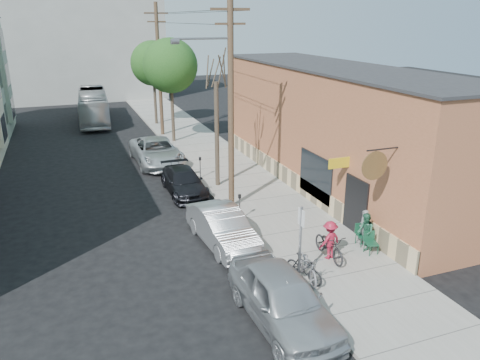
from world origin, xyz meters
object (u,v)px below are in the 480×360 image
object	(u,v)px
tree_leafy_mid	(170,66)
parked_bike_a	(304,268)
parking_meter_far	(200,164)
cyclist	(330,240)
car_1	(223,227)
parked_bike_b	(308,265)
bus	(93,106)
utility_pole_near	(230,100)
patio_chair_b	(371,243)
tree_leafy_far	(153,63)
car_2	(184,182)
patron_green	(365,231)
parking_meter_near	(240,203)
car_3	(156,152)
car_0	(283,299)
patio_chair_a	(363,235)
sign_post	(300,237)
tree_bare	(217,135)
patron_grey	(363,227)

from	to	relation	value
tree_leafy_mid	parked_bike_a	world-z (taller)	tree_leafy_mid
parking_meter_far	tree_leafy_mid	world-z (taller)	tree_leafy_mid
cyclist	parking_meter_far	bearing A→B (deg)	-94.50
parking_meter_far	car_1	bearing A→B (deg)	-99.92
parked_bike_b	bus	xyz separation A→B (m)	(-4.94, 31.33, 0.76)
utility_pole_near	patio_chair_b	world-z (taller)	utility_pole_near
tree_leafy_far	car_2	world-z (taller)	tree_leafy_far
patio_chair_b	car_2	bearing A→B (deg)	134.16
car_2	bus	world-z (taller)	bus
patron_green	parked_bike_b	distance (m)	3.47
tree_leafy_far	patio_chair_b	distance (m)	27.86
utility_pole_near	car_1	distance (m)	6.02
parking_meter_near	car_3	size ratio (longest dim) A/B	0.21
car_0	patio_chair_a	bearing A→B (deg)	31.03
sign_post	parked_bike_a	world-z (taller)	sign_post
parking_meter_near	tree_leafy_far	xyz separation A→B (m)	(0.55, 22.34, 4.36)
tree_bare	car_3	size ratio (longest dim) A/B	0.97
cyclist	tree_leafy_mid	bearing A→B (deg)	-100.45
patio_chair_b	patron_green	xyz separation A→B (m)	(-0.02, 0.42, 0.32)
tree_bare	patron_grey	size ratio (longest dim) A/B	3.79
tree_leafy_mid	patio_chair_b	world-z (taller)	tree_leafy_mid
parking_meter_near	bus	distance (m)	25.99
parking_meter_far	car_3	size ratio (longest dim) A/B	0.21
car_0	car_1	xyz separation A→B (m)	(0.00, 5.72, -0.09)
cyclist	patio_chair_a	bearing A→B (deg)	179.90
cyclist	car_3	world-z (taller)	cyclist
patio_chair_a	patron_green	xyz separation A→B (m)	(-0.13, -0.31, 0.32)
patio_chair_b	parking_meter_far	bearing A→B (deg)	123.86
car_2	car_3	world-z (taller)	car_3
tree_leafy_mid	patron_grey	bearing A→B (deg)	-80.52
utility_pole_near	patron_grey	world-z (taller)	utility_pole_near
sign_post	patio_chair_a	world-z (taller)	sign_post
tree_leafy_mid	patio_chair_a	distance (m)	20.71
parking_meter_far	cyclist	xyz separation A→B (m)	(1.94, -11.14, -0.06)
tree_bare	car_1	distance (m)	7.39
car_2	car_0	bearing A→B (deg)	-89.86
patio_chair_a	car_2	size ratio (longest dim) A/B	0.19
patio_chair_b	parked_bike_b	xyz separation A→B (m)	(-3.26, -0.81, 0.08)
patio_chair_a	patron_grey	size ratio (longest dim) A/B	0.58
patron_green	cyclist	xyz separation A→B (m)	(-1.74, -0.16, 0.01)
tree_leafy_far	car_1	size ratio (longest dim) A/B	1.52
tree_leafy_mid	car_1	xyz separation A→B (m)	(-2.00, -17.43, -4.95)
patron_green	parked_bike_b	world-z (taller)	patron_green
parking_meter_far	utility_pole_near	size ratio (longest dim) A/B	0.12
patron_grey	utility_pole_near	bearing A→B (deg)	-138.47
car_3	parked_bike_a	bearing A→B (deg)	-84.76
sign_post	parked_bike_b	size ratio (longest dim) A/B	1.41
patron_green	car_1	bearing A→B (deg)	-100.01
car_3	bus	distance (m)	15.27
parking_meter_near	tree_bare	size ratio (longest dim) A/B	0.22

